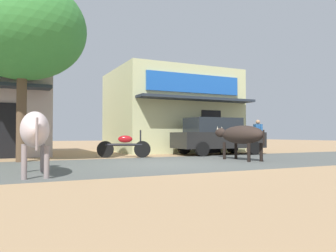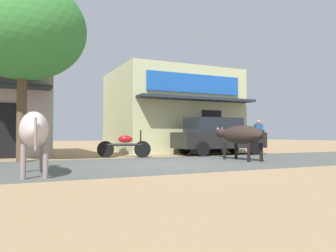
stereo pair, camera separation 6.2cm
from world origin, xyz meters
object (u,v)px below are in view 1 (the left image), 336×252
at_px(cow_far_dark, 241,135).
at_px(roadside_tree, 22,30).
at_px(pedestrian_by_shop, 258,133).
at_px(parked_motorcycle, 125,145).
at_px(parked_hatchback_car, 217,136).
at_px(cow_near_brown, 34,130).

bearing_deg(cow_far_dark, roadside_tree, 160.24).
xyz_separation_m(roadside_tree, pedestrian_by_shop, (11.40, 1.72, -3.40)).
bearing_deg(parked_motorcycle, roadside_tree, -172.97).
xyz_separation_m(parked_hatchback_car, pedestrian_by_shop, (3.31, 1.10, 0.14)).
xyz_separation_m(cow_far_dark, pedestrian_by_shop, (4.41, 4.23, 0.10)).
relative_size(roadside_tree, parked_hatchback_car, 1.47).
height_order(parked_hatchback_car, pedestrian_by_shop, pedestrian_by_shop).
bearing_deg(parked_hatchback_car, roadside_tree, -175.64).
height_order(cow_far_dark, pedestrian_by_shop, pedestrian_by_shop).
bearing_deg(roadside_tree, cow_far_dark, -19.76).
bearing_deg(cow_near_brown, cow_far_dark, 12.18).
distance_m(parked_motorcycle, cow_near_brown, 5.72).
bearing_deg(parked_hatchback_car, pedestrian_by_shop, 18.41).
bearing_deg(parked_hatchback_car, cow_near_brown, -149.89).
distance_m(roadside_tree, cow_near_brown, 5.23).
distance_m(cow_far_dark, pedestrian_by_shop, 6.11).
height_order(parked_motorcycle, pedestrian_by_shop, pedestrian_by_shop).
relative_size(roadside_tree, pedestrian_by_shop, 3.63).
relative_size(parked_hatchback_car, parked_motorcycle, 2.10).
xyz_separation_m(parked_motorcycle, pedestrian_by_shop, (7.69, 1.26, 0.51)).
relative_size(roadside_tree, parked_motorcycle, 3.08).
distance_m(cow_near_brown, cow_far_dark, 7.00).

